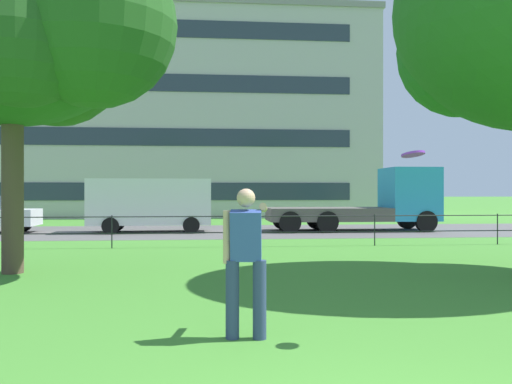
# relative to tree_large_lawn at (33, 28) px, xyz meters

# --- Properties ---
(street_strip) EXTENTS (80.00, 7.79, 0.01)m
(street_strip) POSITION_rel_tree_large_lawn_xyz_m (4.88, 11.23, -5.18)
(street_strip) COLOR #565454
(street_strip) RESTS_ON ground
(park_fence) EXTENTS (32.77, 0.04, 1.00)m
(park_fence) POSITION_rel_tree_large_lawn_xyz_m (4.88, 4.80, -4.51)
(park_fence) COLOR #232328
(park_fence) RESTS_ON ground
(tree_large_lawn) EXTENTS (6.18, 5.69, 7.67)m
(tree_large_lawn) POSITION_rel_tree_large_lawn_xyz_m (0.00, 0.00, 0.00)
(tree_large_lawn) COLOR brown
(tree_large_lawn) RESTS_ON ground
(person_thrower) EXTENTS (0.59, 0.77, 1.77)m
(person_thrower) POSITION_rel_tree_large_lawn_xyz_m (4.12, -5.37, -4.22)
(person_thrower) COLOR navy
(person_thrower) RESTS_ON ground
(frisbee) EXTENTS (0.36, 0.36, 0.08)m
(frisbee) POSITION_rel_tree_large_lawn_xyz_m (6.04, -5.65, -3.02)
(frisbee) COLOR purple
(panel_van_far_left) EXTENTS (5.07, 2.24, 2.24)m
(panel_van_far_left) POSITION_rel_tree_large_lawn_xyz_m (1.30, 10.95, -3.91)
(panel_van_far_left) COLOR white
(panel_van_far_left) RESTS_ON ground
(flatbed_truck_center) EXTENTS (7.30, 2.43, 2.75)m
(flatbed_truck_center) POSITION_rel_tree_large_lawn_xyz_m (11.04, 10.95, -3.96)
(flatbed_truck_center) COLOR #2D99D1
(flatbed_truck_center) RESTS_ON ground
(apartment_building_background) EXTENTS (28.11, 13.35, 14.02)m
(apartment_building_background) POSITION_rel_tree_large_lawn_xyz_m (1.11, 28.42, 1.83)
(apartment_building_background) COLOR #B7B2AD
(apartment_building_background) RESTS_ON ground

